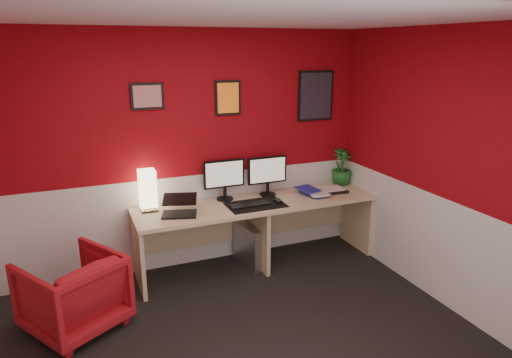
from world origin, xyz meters
name	(u,v)px	position (x,y,z in m)	size (l,w,h in m)	color
ground	(244,358)	(0.00, 0.00, 0.00)	(4.00, 3.50, 0.01)	black
ceiling	(241,15)	(0.00, 0.00, 2.50)	(4.00, 3.50, 0.01)	white
wall_back	(183,153)	(0.00, 1.75, 1.25)	(4.00, 0.01, 2.50)	maroon
wall_right	(460,175)	(2.00, 0.00, 1.25)	(0.01, 3.50, 2.50)	maroon
wainscot_back	(186,221)	(0.00, 1.75, 0.50)	(4.00, 0.01, 1.00)	silver
wainscot_right	(449,255)	(2.00, 0.00, 0.50)	(0.01, 3.50, 1.00)	silver
desk	(258,234)	(0.70, 1.41, 0.36)	(2.60, 0.65, 0.73)	tan
shoji_lamp	(148,191)	(-0.40, 1.59, 0.93)	(0.16, 0.16, 0.40)	#FFE5B2
laptop	(179,205)	(-0.15, 1.34, 0.84)	(0.33, 0.23, 0.22)	black
monitor_left	(224,174)	(0.41, 1.62, 1.02)	(0.45, 0.06, 0.58)	black
monitor_right	(268,170)	(0.90, 1.58, 1.02)	(0.45, 0.06, 0.58)	black
desk_mat	(256,205)	(0.65, 1.32, 0.73)	(0.60, 0.38, 0.01)	black
keyboard	(250,205)	(0.58, 1.32, 0.74)	(0.42, 0.14, 0.02)	black
mouse	(278,201)	(0.89, 1.29, 0.75)	(0.06, 0.10, 0.03)	black
book_bottom	(307,195)	(1.28, 1.38, 0.74)	(0.23, 0.31, 0.03)	#202396
book_middle	(308,193)	(1.29, 1.37, 0.77)	(0.21, 0.29, 0.02)	silver
book_top	(300,191)	(1.21, 1.41, 0.79)	(0.19, 0.26, 0.02)	#202396
zen_tray	(330,190)	(1.60, 1.42, 0.74)	(0.35, 0.25, 0.03)	black
potted_plant	(342,167)	(1.87, 1.62, 0.95)	(0.24, 0.24, 0.43)	#19591E
pc_tower	(251,244)	(0.65, 1.46, 0.23)	(0.20, 0.45, 0.45)	#99999E
armchair	(73,293)	(-1.18, 0.92, 0.33)	(0.70, 0.72, 0.66)	#AA131A
art_left	(147,96)	(-0.33, 1.74, 1.85)	(0.32, 0.02, 0.26)	red
art_center	(228,98)	(0.50, 1.74, 1.80)	(0.28, 0.02, 0.36)	orange
art_right	(316,96)	(1.55, 1.74, 1.78)	(0.44, 0.02, 0.56)	black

